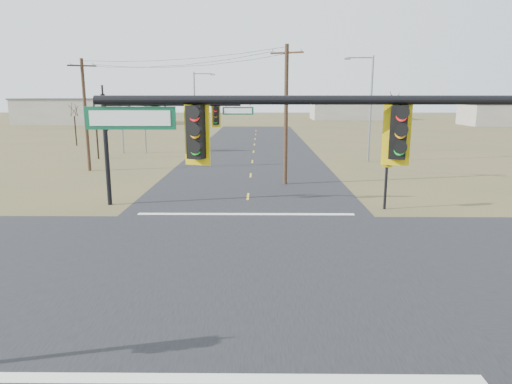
% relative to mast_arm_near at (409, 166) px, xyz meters
% --- Properties ---
extents(ground, '(320.00, 320.00, 0.00)m').
position_rel_mast_arm_near_xyz_m(ground, '(-3.78, 7.87, -5.09)').
color(ground, brown).
rests_on(ground, ground).
extents(road_ew, '(160.00, 14.00, 0.02)m').
position_rel_mast_arm_near_xyz_m(road_ew, '(-3.78, 7.87, -5.08)').
color(road_ew, black).
rests_on(road_ew, ground).
extents(road_ns, '(14.00, 160.00, 0.02)m').
position_rel_mast_arm_near_xyz_m(road_ns, '(-3.78, 7.87, -5.08)').
color(road_ns, black).
rests_on(road_ns, ground).
extents(stop_bar_near, '(12.00, 0.40, 0.01)m').
position_rel_mast_arm_near_xyz_m(stop_bar_near, '(-3.78, 0.37, -5.06)').
color(stop_bar_near, silver).
rests_on(stop_bar_near, road_ns).
extents(stop_bar_far, '(12.00, 0.40, 0.01)m').
position_rel_mast_arm_near_xyz_m(stop_bar_far, '(-3.78, 15.37, -5.06)').
color(stop_bar_far, silver).
rests_on(stop_bar_far, road_ns).
extents(mast_arm_near, '(10.34, 0.57, 6.99)m').
position_rel_mast_arm_near_xyz_m(mast_arm_near, '(0.00, 0.00, 0.00)').
color(mast_arm_near, black).
rests_on(mast_arm_near, ground).
extents(mast_arm_far, '(8.83, 0.59, 6.55)m').
position_rel_mast_arm_near_xyz_m(mast_arm_far, '(-8.96, 17.67, -0.34)').
color(mast_arm_far, black).
rests_on(mast_arm_far, ground).
extents(pedestal_signal_ne, '(0.58, 0.50, 3.85)m').
position_rel_mast_arm_near_xyz_m(pedestal_signal_ne, '(4.24, 16.56, -2.24)').
color(pedestal_signal_ne, black).
rests_on(pedestal_signal_ne, ground).
extents(utility_pole_near, '(2.29, 1.08, 10.00)m').
position_rel_mast_arm_near_xyz_m(utility_pole_near, '(-1.14, 24.22, 0.08)').
color(utility_pole_near, '#422F1C').
rests_on(utility_pole_near, ground).
extents(utility_pole_far, '(2.17, 1.06, 9.50)m').
position_rel_mast_arm_near_xyz_m(utility_pole_far, '(-17.95, 30.29, -0.16)').
color(utility_pole_far, '#422F1C').
rests_on(utility_pole_far, ground).
extents(highway_sign, '(3.31, 1.10, 6.45)m').
position_rel_mast_arm_near_xyz_m(highway_sign, '(-17.34, 42.73, -0.56)').
color(highway_sign, gray).
rests_on(highway_sign, ground).
extents(streetlight_a, '(2.85, 0.38, 10.20)m').
position_rel_mast_arm_near_xyz_m(streetlight_a, '(7.57, 36.25, 0.63)').
color(streetlight_a, gray).
rests_on(streetlight_a, ground).
extents(streetlight_c, '(2.56, 0.38, 9.15)m').
position_rel_mast_arm_near_xyz_m(streetlight_c, '(-10.61, 46.00, 0.04)').
color(streetlight_c, gray).
rests_on(streetlight_c, ground).
extents(bare_tree_a, '(2.57, 2.57, 5.67)m').
position_rel_mast_arm_near_xyz_m(bare_tree_a, '(-19.80, 37.80, -0.61)').
color(bare_tree_a, black).
rests_on(bare_tree_a, ground).
extents(bare_tree_b, '(2.66, 2.66, 5.85)m').
position_rel_mast_arm_near_xyz_m(bare_tree_b, '(-27.12, 50.51, -0.42)').
color(bare_tree_b, black).
rests_on(bare_tree_b, ground).
extents(bare_tree_c, '(2.50, 2.50, 5.79)m').
position_rel_mast_arm_near_xyz_m(bare_tree_c, '(12.07, 43.96, -0.55)').
color(bare_tree_c, black).
rests_on(bare_tree_c, ground).
extents(bare_tree_d, '(3.43, 3.43, 7.33)m').
position_rel_mast_arm_near_xyz_m(bare_tree_d, '(14.56, 51.94, 0.81)').
color(bare_tree_d, black).
rests_on(bare_tree_d, ground).
extents(warehouse_left, '(28.00, 14.00, 5.50)m').
position_rel_mast_arm_near_xyz_m(warehouse_left, '(-43.78, 97.87, -2.34)').
color(warehouse_left, '#A6A293').
rests_on(warehouse_left, ground).
extents(warehouse_mid, '(20.00, 12.00, 5.00)m').
position_rel_mast_arm_near_xyz_m(warehouse_mid, '(21.22, 117.87, -2.59)').
color(warehouse_mid, '#A6A293').
rests_on(warehouse_mid, ground).
extents(warehouse_right, '(18.00, 10.00, 4.50)m').
position_rel_mast_arm_near_xyz_m(warehouse_right, '(51.22, 92.87, -2.84)').
color(warehouse_right, '#A6A293').
rests_on(warehouse_right, ground).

